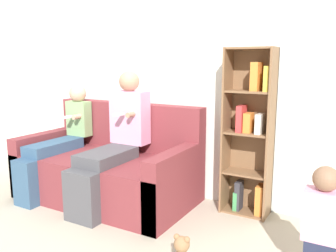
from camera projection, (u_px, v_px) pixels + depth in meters
The scene contains 7 objects.
ground_plane at pixel (85, 222), 3.12m from camera, with size 14.00×14.00×0.00m, color #B2A893.
back_wall at pixel (149, 73), 3.81m from camera, with size 10.00×0.06×2.55m.
couch at pixel (109, 169), 3.64m from camera, with size 1.77×0.95×0.95m.
adult_seated at pixel (115, 139), 3.42m from camera, with size 0.39×0.90×1.30m.
child_seated at pixel (58, 140), 3.75m from camera, with size 0.28×0.92×1.14m.
toddler_standing at pixel (322, 223), 2.25m from camera, with size 0.23×0.16×0.76m.
bookshelf at pixel (250, 134), 3.21m from camera, with size 0.43×0.26×1.51m.
Camera 1 is at (2.08, -2.17, 1.40)m, focal length 38.00 mm.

